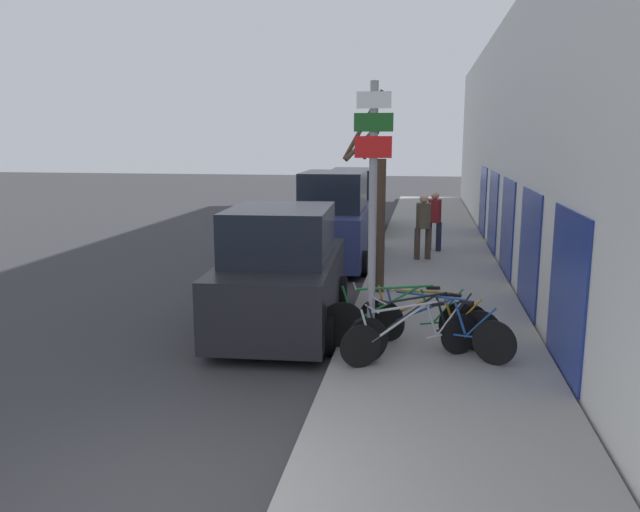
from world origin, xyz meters
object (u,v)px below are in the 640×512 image
Objects in this scene: bicycle_2 at (437,327)px; bicycle_0 at (412,336)px; pedestrian_far at (423,222)px; parked_car_1 at (334,224)px; parked_car_2 at (355,204)px; parked_car_0 at (282,274)px; bicycle_4 at (427,321)px; signpost at (373,211)px; street_tree at (378,211)px; pedestrian_near at (434,217)px; bicycle_1 at (420,329)px; bicycle_3 at (402,321)px.

bicycle_0 is at bearing 166.97° from bicycle_2.
bicycle_0 is 1.13× the size of pedestrian_far.
parked_car_2 is (-0.07, 5.84, -0.09)m from parked_car_1.
bicycle_2 is at bearing -28.35° from parked_car_0.
parked_car_1 reaches higher than bicycle_2.
bicycle_4 is at bearing -71.18° from parked_car_1.
signpost is at bearing -78.86° from parked_car_1.
bicycle_2 is 0.50× the size of parked_car_1.
signpost is 7.64m from parked_car_1.
pedestrian_far is 0.42× the size of street_tree.
bicycle_0 is at bearing 178.24° from bicycle_4.
parked_car_2 is 2.86× the size of pedestrian_near.
parked_car_2 is 9.40m from street_tree.
pedestrian_near is (0.31, 8.93, 0.58)m from bicycle_1.
bicycle_1 is 7.59m from parked_car_1.
bicycle_0 is 0.94× the size of bicycle_1.
signpost reaches higher than parked_car_1.
bicycle_2 is at bearing 75.89° from pedestrian_far.
pedestrian_near reaches higher than bicycle_1.
bicycle_1 is at bearing 152.87° from bicycle_2.
bicycle_4 is 7.15m from parked_car_1.
bicycle_4 is (0.83, 0.68, -1.78)m from signpost.
street_tree is (-0.22, 3.98, -0.45)m from signpost.
parked_car_1 is 2.59× the size of pedestrian_near.
signpost is at bearing 71.16° from bicycle_1.
parked_car_0 is 0.91× the size of parked_car_2.
parked_car_2 is 5.97m from pedestrian_far.
bicycle_1 is at bearing -54.61° from bicycle_0.
bicycle_2 reaches higher than bicycle_0.
bicycle_0 is at bearing -72.70° from pedestrian_near.
street_tree reaches higher than parked_car_2.
parked_car_0 is at bearing 84.50° from bicycle_4.
parked_car_2 is (-2.28, 13.30, 0.49)m from bicycle_0.
pedestrian_far is (2.42, 6.15, 0.16)m from parked_car_0.
bicycle_3 is at bearing -74.51° from parked_car_1.
bicycle_1 is 0.95× the size of bicycle_4.
parked_car_1 is 1.06× the size of street_tree.
parked_car_0 is at bearing 92.37° from bicycle_2.
bicycle_0 is at bearing 73.08° from pedestrian_far.
bicycle_4 is 1.30× the size of pedestrian_near.
street_tree is (1.46, -9.25, 0.84)m from parked_car_2.
parked_car_1 is at bearing 47.67° from bicycle_2.
parked_car_0 is 6.61m from pedestrian_far.
parked_car_2 is 2.81× the size of pedestrian_far.
bicycle_3 is at bearing 71.73° from pedestrian_far.
signpost is at bearing 144.01° from bicycle_4.
bicycle_2 is 1.26× the size of pedestrian_far.
bicycle_1 is at bearing 13.42° from signpost.
parked_car_0 is at bearing 27.10° from bicycle_1.
parked_car_1 reaches higher than bicycle_1.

